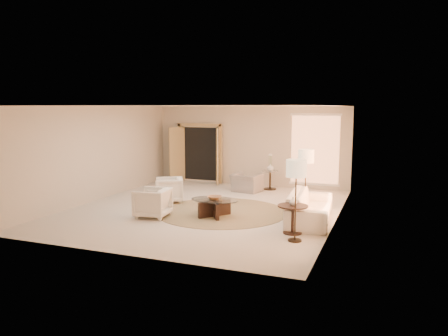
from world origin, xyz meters
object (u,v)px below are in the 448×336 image
(floor_lamp_far, at_px, (296,172))
(side_table, at_px, (270,178))
(end_table, at_px, (293,214))
(armchair_left, at_px, (169,189))
(coffee_table, at_px, (215,206))
(bowl, at_px, (215,198))
(side_vase, at_px, (270,167))
(armchair_right, at_px, (152,201))
(sofa, at_px, (310,206))
(accent_chair, at_px, (247,180))
(end_vase, at_px, (293,201))
(floor_lamp_near, at_px, (306,159))

(floor_lamp_far, bearing_deg, side_table, 110.19)
(end_table, bearing_deg, armchair_left, 155.28)
(coffee_table, xyz_separation_m, bowl, (0.00, 0.00, 0.21))
(coffee_table, distance_m, side_vase, 4.15)
(armchair_right, bearing_deg, armchair_left, -171.94)
(coffee_table, relative_size, bowl, 3.67)
(armchair_left, height_order, end_table, armchair_left)
(armchair_left, bearing_deg, side_table, 114.83)
(end_table, bearing_deg, floor_lamp_far, -72.94)
(sofa, relative_size, armchair_left, 3.07)
(floor_lamp_far, relative_size, side_vase, 7.28)
(armchair_left, relative_size, accent_chair, 0.88)
(accent_chair, xyz_separation_m, side_table, (0.62, 0.67, -0.01))
(accent_chair, bearing_deg, floor_lamp_far, 129.79)
(end_table, relative_size, end_vase, 3.61)
(coffee_table, bearing_deg, armchair_left, 149.35)
(side_table, relative_size, side_vase, 2.73)
(end_vase, bearing_deg, floor_lamp_far, -72.94)
(coffee_table, bearing_deg, floor_lamp_far, -28.89)
(accent_chair, relative_size, floor_lamp_near, 0.54)
(armchair_left, bearing_deg, bowl, 31.29)
(armchair_right, bearing_deg, end_table, 81.03)
(armchair_left, bearing_deg, coffee_table, 31.29)
(armchair_left, relative_size, bowl, 2.25)
(sofa, height_order, floor_lamp_near, floor_lamp_near)
(floor_lamp_near, distance_m, end_vase, 2.09)
(end_table, bearing_deg, floor_lamp_near, 92.80)
(floor_lamp_far, relative_size, end_vase, 9.20)
(sofa, bearing_deg, accent_chair, 36.74)
(floor_lamp_far, xyz_separation_m, side_vase, (-1.98, 5.39, -0.70))
(bowl, height_order, side_vase, side_vase)
(armchair_left, distance_m, end_vase, 4.49)
(armchair_left, bearing_deg, armchair_right, -13.48)
(coffee_table, distance_m, floor_lamp_near, 2.66)
(floor_lamp_near, bearing_deg, bowl, -149.39)
(side_table, bearing_deg, sofa, -61.29)
(coffee_table, bearing_deg, side_table, 85.15)
(accent_chair, bearing_deg, armchair_right, 84.52)
(coffee_table, bearing_deg, bowl, 0.00)
(accent_chair, distance_m, coffee_table, 3.45)
(sofa, distance_m, coffee_table, 2.38)
(sofa, distance_m, floor_lamp_near, 1.33)
(armchair_right, height_order, coffee_table, armchair_right)
(end_table, relative_size, bowl, 1.90)
(side_vase, bearing_deg, bowl, -94.85)
(floor_lamp_far, height_order, side_vase, floor_lamp_far)
(end_vase, bearing_deg, armchair_right, 177.55)
(floor_lamp_near, xyz_separation_m, bowl, (-2.07, -1.22, -0.94))
(side_table, bearing_deg, side_vase, 63.43)
(armchair_right, height_order, end_vase, end_vase)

